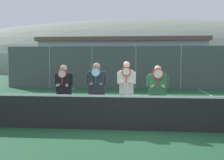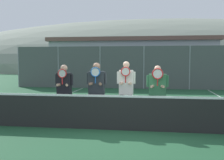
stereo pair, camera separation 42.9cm
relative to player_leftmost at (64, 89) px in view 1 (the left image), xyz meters
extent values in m
plane|color=#1E4C2D|center=(1.99, -0.65, -1.03)|extent=(120.00, 120.00, 0.00)
ellipsoid|color=gray|center=(1.99, 53.14, -1.03)|extent=(102.09, 56.72, 19.85)
cube|color=#9EA3A8|center=(0.57, 19.34, 0.78)|extent=(15.19, 5.00, 3.62)
cube|color=brown|center=(0.57, 19.34, 2.77)|extent=(15.69, 5.50, 0.36)
cylinder|color=gray|center=(-6.83, 10.52, 0.38)|extent=(0.06, 0.06, 2.82)
cylinder|color=gray|center=(-3.89, 10.52, 0.38)|extent=(0.06, 0.06, 2.82)
cylinder|color=gray|center=(-0.95, 10.52, 0.38)|extent=(0.06, 0.06, 2.82)
cylinder|color=gray|center=(1.99, 10.52, 0.38)|extent=(0.06, 0.06, 2.82)
cylinder|color=gray|center=(4.93, 10.52, 0.38)|extent=(0.06, 0.06, 2.82)
cube|color=#4C5451|center=(1.99, 10.52, 0.38)|extent=(17.64, 0.02, 2.82)
cube|color=black|center=(1.99, -0.65, -0.58)|extent=(10.77, 0.02, 0.91)
cube|color=white|center=(1.99, -0.65, -0.10)|extent=(10.77, 0.03, 0.06)
cube|color=white|center=(-2.09, 2.35, -1.03)|extent=(0.05, 16.00, 0.01)
cylinder|color=black|center=(-0.12, 0.01, -0.61)|extent=(0.13, 0.13, 0.85)
cylinder|color=black|center=(0.12, 0.01, -0.61)|extent=(0.13, 0.13, 0.85)
cube|color=black|center=(0.00, 0.01, 0.15)|extent=(0.42, 0.22, 0.67)
sphere|color=tan|center=(0.00, 0.01, 0.63)|extent=(0.20, 0.20, 0.20)
cylinder|color=black|center=(-0.24, 0.01, 0.28)|extent=(0.08, 0.08, 0.33)
cylinder|color=black|center=(0.24, 0.01, 0.28)|extent=(0.08, 0.08, 0.33)
cylinder|color=tan|center=(-0.10, -0.08, 0.14)|extent=(0.16, 0.27, 0.08)
cylinder|color=tan|center=(0.10, -0.08, 0.14)|extent=(0.16, 0.27, 0.08)
cylinder|color=red|center=(0.00, -0.17, 0.26)|extent=(0.03, 0.03, 0.20)
torus|color=red|center=(0.00, -0.17, 0.48)|extent=(0.27, 0.03, 0.27)
cylinder|color=silver|center=(0.00, -0.17, 0.48)|extent=(0.22, 0.00, 0.22)
cylinder|color=#232838|center=(0.86, 0.06, -0.60)|extent=(0.13, 0.13, 0.88)
cylinder|color=#232838|center=(1.11, 0.06, -0.60)|extent=(0.13, 0.13, 0.88)
cube|color=#282D33|center=(0.99, 0.06, 0.19)|extent=(0.47, 0.22, 0.69)
sphere|color=#997056|center=(0.99, 0.06, 0.68)|extent=(0.21, 0.21, 0.21)
cylinder|color=#282D33|center=(0.73, 0.06, 0.32)|extent=(0.08, 0.08, 0.34)
cylinder|color=#282D33|center=(1.25, 0.06, 0.32)|extent=(0.08, 0.08, 0.34)
cylinder|color=#997056|center=(0.87, -0.03, 0.17)|extent=(0.16, 0.27, 0.08)
cylinder|color=#997056|center=(1.10, -0.03, 0.17)|extent=(0.16, 0.27, 0.08)
cylinder|color=#1E5BAD|center=(0.99, -0.12, 0.29)|extent=(0.03, 0.03, 0.20)
torus|color=#1E5BAD|center=(0.99, -0.12, 0.52)|extent=(0.29, 0.03, 0.29)
cylinder|color=silver|center=(0.99, -0.12, 0.52)|extent=(0.24, 0.00, 0.24)
cylinder|color=#56565B|center=(1.76, 0.05, -0.59)|extent=(0.13, 0.13, 0.90)
cylinder|color=#56565B|center=(1.98, 0.05, -0.59)|extent=(0.13, 0.13, 0.90)
cube|color=white|center=(1.87, 0.05, 0.22)|extent=(0.41, 0.22, 0.71)
sphere|color=#DBB293|center=(1.87, 0.05, 0.74)|extent=(0.19, 0.19, 0.19)
cylinder|color=white|center=(1.64, 0.05, 0.36)|extent=(0.08, 0.08, 0.35)
cylinder|color=white|center=(2.10, 0.05, 0.36)|extent=(0.08, 0.08, 0.35)
cylinder|color=#DBB293|center=(1.77, -0.04, 0.20)|extent=(0.16, 0.27, 0.08)
cylinder|color=#DBB293|center=(1.97, -0.04, 0.20)|extent=(0.16, 0.27, 0.08)
cylinder|color=red|center=(1.87, -0.13, 0.32)|extent=(0.03, 0.03, 0.20)
torus|color=red|center=(1.87, -0.13, 0.54)|extent=(0.27, 0.03, 0.27)
cylinder|color=silver|center=(1.87, -0.13, 0.54)|extent=(0.22, 0.00, 0.22)
cylinder|color=white|center=(2.64, 0.05, -0.61)|extent=(0.13, 0.13, 0.84)
cylinder|color=white|center=(2.91, 0.05, -0.61)|extent=(0.13, 0.13, 0.84)
cube|color=#337047|center=(2.78, 0.05, 0.14)|extent=(0.50, 0.22, 0.67)
sphere|color=tan|center=(2.78, 0.05, 0.62)|extent=(0.19, 0.19, 0.19)
cylinder|color=#337047|center=(2.50, 0.05, 0.27)|extent=(0.08, 0.08, 0.33)
cylinder|color=#337047|center=(3.05, 0.05, 0.27)|extent=(0.08, 0.08, 0.33)
cylinder|color=tan|center=(2.65, -0.04, 0.12)|extent=(0.16, 0.27, 0.08)
cylinder|color=tan|center=(2.90, -0.04, 0.12)|extent=(0.16, 0.27, 0.08)
cylinder|color=red|center=(2.78, -0.13, 0.24)|extent=(0.03, 0.03, 0.20)
torus|color=red|center=(2.78, -0.13, 0.49)|extent=(0.32, 0.03, 0.32)
cylinder|color=silver|center=(2.78, -0.13, 0.49)|extent=(0.26, 0.00, 0.26)
cube|color=#285638|center=(-2.95, 13.46, -0.33)|extent=(4.50, 1.74, 0.81)
cube|color=#2D3842|center=(-2.95, 13.46, 0.41)|extent=(2.47, 1.60, 0.67)
cylinder|color=black|center=(-1.48, 12.57, -0.73)|extent=(0.60, 0.16, 0.60)
cylinder|color=black|center=(-1.48, 14.35, -0.73)|extent=(0.60, 0.16, 0.60)
cylinder|color=black|center=(-4.41, 12.57, -0.73)|extent=(0.60, 0.16, 0.60)
cylinder|color=black|center=(-4.41, 14.35, -0.73)|extent=(0.60, 0.16, 0.60)
cube|color=navy|center=(2.08, 13.24, -0.33)|extent=(4.57, 1.88, 0.81)
cube|color=#2D3842|center=(2.08, 13.24, 0.41)|extent=(2.52, 1.73, 0.66)
cylinder|color=black|center=(3.57, 12.28, -0.73)|extent=(0.60, 0.16, 0.60)
cylinder|color=black|center=(3.57, 14.20, -0.73)|extent=(0.60, 0.16, 0.60)
cylinder|color=black|center=(0.60, 12.28, -0.73)|extent=(0.60, 0.16, 0.60)
cylinder|color=black|center=(0.60, 14.20, -0.73)|extent=(0.60, 0.16, 0.60)
cube|color=black|center=(7.07, 13.15, -0.35)|extent=(4.41, 1.77, 0.77)
cube|color=#2D3842|center=(7.07, 13.15, 0.35)|extent=(2.42, 1.62, 0.63)
cylinder|color=black|center=(8.50, 14.05, -0.73)|extent=(0.60, 0.16, 0.60)
cylinder|color=black|center=(5.64, 12.25, -0.73)|extent=(0.60, 0.16, 0.60)
cylinder|color=black|center=(5.64, 14.05, -0.73)|extent=(0.60, 0.16, 0.60)
camera|label=1|loc=(2.26, -8.15, 0.88)|focal=45.00mm
camera|label=2|loc=(2.68, -8.10, 0.88)|focal=45.00mm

